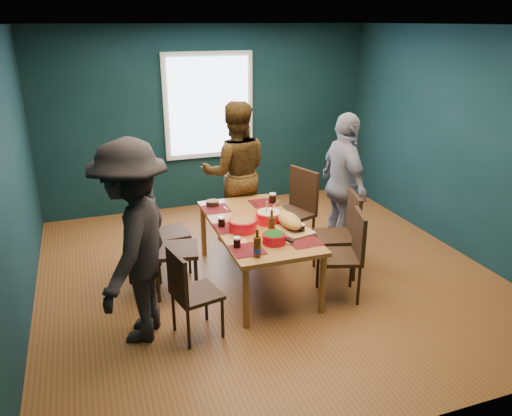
% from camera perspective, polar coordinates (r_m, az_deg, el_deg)
% --- Properties ---
extents(room, '(5.01, 5.01, 2.71)m').
position_cam_1_polar(room, '(5.55, 0.31, 6.37)').
color(room, brown).
rests_on(room, ground).
extents(dining_table, '(0.92, 1.81, 0.68)m').
position_cam_1_polar(dining_table, '(5.40, 0.05, -2.47)').
color(dining_table, '#A05D30').
rests_on(dining_table, floor).
extents(chair_left_far, '(0.45, 0.45, 0.94)m').
position_cam_1_polar(chair_left_far, '(5.75, -10.87, -2.12)').
color(chair_left_far, black).
rests_on(chair_left_far, floor).
extents(chair_left_mid, '(0.53, 0.53, 1.01)m').
position_cam_1_polar(chair_left_mid, '(5.26, -10.25, -3.85)').
color(chair_left_mid, black).
rests_on(chair_left_mid, floor).
extents(chair_left_near, '(0.47, 0.47, 0.87)m').
position_cam_1_polar(chair_left_near, '(4.54, -7.79, -9.06)').
color(chair_left_near, black).
rests_on(chair_left_near, floor).
extents(chair_right_far, '(0.60, 0.60, 1.04)m').
position_cam_1_polar(chair_right_far, '(6.18, 4.68, 0.39)').
color(chair_right_far, black).
rests_on(chair_right_far, floor).
extents(chair_right_mid, '(0.53, 0.53, 0.96)m').
position_cam_1_polar(chair_right_mid, '(5.66, 10.00, -2.33)').
color(chair_right_mid, black).
rests_on(chair_right_mid, floor).
extents(chair_right_near, '(0.53, 0.53, 0.94)m').
position_cam_1_polar(chair_right_near, '(5.21, 10.49, -4.60)').
color(chair_right_near, black).
rests_on(chair_right_near, floor).
extents(person_far_left, '(0.52, 0.66, 1.59)m').
position_cam_1_polar(person_far_left, '(5.32, -12.84, -1.31)').
color(person_far_left, black).
rests_on(person_far_left, floor).
extents(person_back, '(1.00, 0.85, 1.83)m').
position_cam_1_polar(person_back, '(6.39, -2.36, 4.02)').
color(person_back, black).
rests_on(person_back, floor).
extents(person_right, '(0.47, 1.04, 1.75)m').
position_cam_1_polar(person_right, '(6.13, 10.01, 2.62)').
color(person_right, white).
rests_on(person_right, floor).
extents(person_near_left, '(1.12, 1.37, 1.85)m').
position_cam_1_polar(person_near_left, '(4.48, -13.84, -3.92)').
color(person_near_left, black).
rests_on(person_near_left, floor).
extents(bowl_salad, '(0.29, 0.29, 0.12)m').
position_cam_1_polar(bowl_salad, '(5.18, -1.53, -1.93)').
color(bowl_salad, red).
rests_on(bowl_salad, dining_table).
extents(bowl_dumpling, '(0.30, 0.30, 0.27)m').
position_cam_1_polar(bowl_dumpling, '(5.40, 1.52, -0.97)').
color(bowl_dumpling, red).
rests_on(bowl_dumpling, dining_table).
extents(bowl_herbs, '(0.24, 0.24, 0.10)m').
position_cam_1_polar(bowl_herbs, '(4.91, 2.06, -3.43)').
color(bowl_herbs, red).
rests_on(bowl_herbs, dining_table).
extents(cutting_board, '(0.41, 0.73, 0.16)m').
position_cam_1_polar(cutting_board, '(5.25, 3.82, -1.60)').
color(cutting_board, tan).
rests_on(cutting_board, dining_table).
extents(small_bowl, '(0.15, 0.15, 0.06)m').
position_cam_1_polar(small_bowl, '(5.91, -4.99, 0.57)').
color(small_bowl, black).
rests_on(small_bowl, dining_table).
extents(beer_bottle_a, '(0.07, 0.07, 0.27)m').
position_cam_1_polar(beer_bottle_a, '(4.61, 0.14, -4.49)').
color(beer_bottle_a, '#492B0D').
rests_on(beer_bottle_a, dining_table).
extents(beer_bottle_b, '(0.07, 0.07, 0.27)m').
position_cam_1_polar(beer_bottle_b, '(5.08, 1.80, -1.97)').
color(beer_bottle_b, '#492B0D').
rests_on(beer_bottle_b, dining_table).
extents(cola_glass_a, '(0.08, 0.08, 0.11)m').
position_cam_1_polar(cola_glass_a, '(4.81, -2.19, -3.89)').
color(cola_glass_a, black).
rests_on(cola_glass_a, dining_table).
extents(cola_glass_b, '(0.07, 0.07, 0.10)m').
position_cam_1_polar(cola_glass_b, '(5.15, 5.25, -2.30)').
color(cola_glass_b, black).
rests_on(cola_glass_b, dining_table).
extents(cola_glass_c, '(0.08, 0.08, 0.12)m').
position_cam_1_polar(cola_glass_c, '(5.98, 1.90, 1.20)').
color(cola_glass_c, black).
rests_on(cola_glass_c, dining_table).
extents(cola_glass_d, '(0.08, 0.08, 0.11)m').
position_cam_1_polar(cola_glass_d, '(5.29, -3.96, -1.53)').
color(cola_glass_d, black).
rests_on(cola_glass_d, dining_table).
extents(napkin_a, '(0.15, 0.15, 0.00)m').
position_cam_1_polar(napkin_a, '(5.49, 3.59, -1.35)').
color(napkin_a, '#F57767').
rests_on(napkin_a, dining_table).
extents(napkin_b, '(0.17, 0.17, 0.00)m').
position_cam_1_polar(napkin_b, '(4.93, -1.89, -3.96)').
color(napkin_b, '#F57767').
rests_on(napkin_b, dining_table).
extents(napkin_c, '(0.14, 0.14, 0.00)m').
position_cam_1_polar(napkin_c, '(4.91, 6.14, -4.18)').
color(napkin_c, '#F57767').
rests_on(napkin_c, dining_table).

